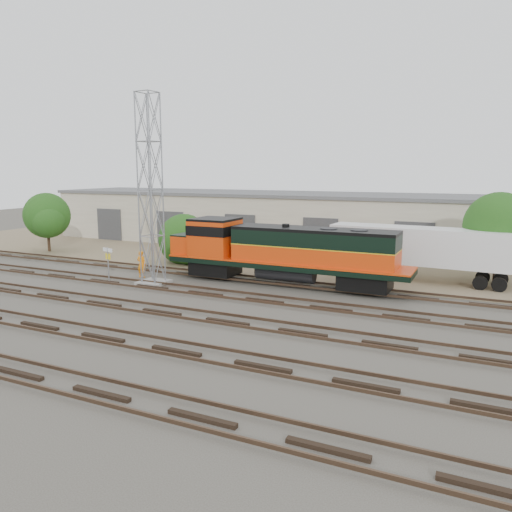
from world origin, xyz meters
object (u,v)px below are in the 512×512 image
at_px(signal_tower, 151,193).
at_px(semi_trailer, 422,248).
at_px(worker, 142,264).
at_px(locomotive, 281,251).

bearing_deg(signal_tower, semi_trailer, 28.31).
distance_m(signal_tower, worker, 5.65).
bearing_deg(semi_trailer, worker, -154.73).
xyz_separation_m(signal_tower, semi_trailer, (16.15, 8.70, -3.75)).
xyz_separation_m(worker, semi_trailer, (18.16, 7.38, 1.36)).
bearing_deg(signal_tower, worker, 146.78).
distance_m(worker, semi_trailer, 19.65).
distance_m(locomotive, signal_tower, 9.39).
bearing_deg(semi_trailer, signal_tower, -148.54).
bearing_deg(semi_trailer, locomotive, -144.28).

